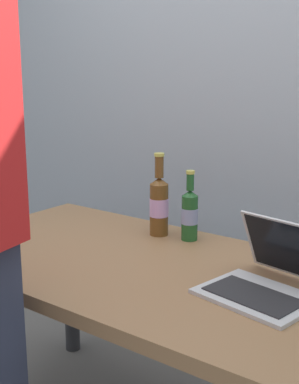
{
  "coord_description": "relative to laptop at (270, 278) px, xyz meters",
  "views": [
    {
      "loc": [
        1.05,
        -1.34,
        1.38
      ],
      "look_at": [
        0.04,
        0.0,
        0.99
      ],
      "focal_mm": 49.16,
      "sensor_mm": 36.0,
      "label": 1
    }
  ],
  "objects": [
    {
      "name": "laptop",
      "position": [
        0.0,
        0.0,
        0.0
      ],
      "size": [
        0.37,
        0.38,
        0.21
      ],
      "color": "#B7BABC",
      "rests_on": "desk"
    },
    {
      "name": "beer_bottle_brown",
      "position": [
        -0.45,
        0.27,
        0.06
      ],
      "size": [
        0.06,
        0.06,
        0.27
      ],
      "color": "#1E5123",
      "rests_on": "desk"
    },
    {
      "name": "desk",
      "position": [
        -0.47,
        -0.03,
        -0.14
      ],
      "size": [
        1.54,
        0.83,
        0.74
      ],
      "color": "olive",
      "rests_on": "ground"
    },
    {
      "name": "back_wall",
      "position": [
        -0.47,
        0.85,
        0.51
      ],
      "size": [
        6.0,
        0.1,
        2.6
      ],
      "primitive_type": "cube",
      "color": "#99A3AD",
      "rests_on": "ground"
    },
    {
      "name": "beer_bottle_amber",
      "position": [
        -0.59,
        0.25,
        0.08
      ],
      "size": [
        0.08,
        0.08,
        0.33
      ],
      "color": "brown",
      "rests_on": "desk"
    }
  ]
}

